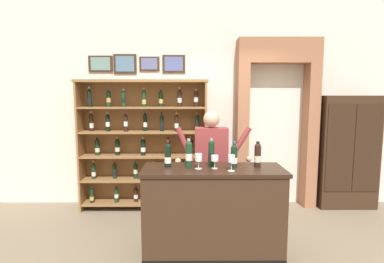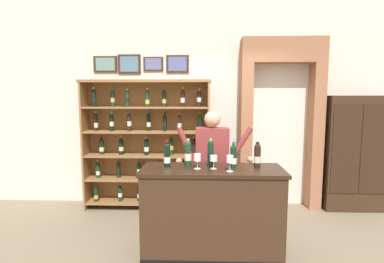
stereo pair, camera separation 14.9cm
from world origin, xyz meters
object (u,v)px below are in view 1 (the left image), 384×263
Objects in this scene: tasting_bottle_vin_santo at (258,155)px; wine_glass_right at (199,158)px; wine_glass_center at (215,159)px; tasting_bottle_super_tuscan at (168,155)px; shopkeeper at (211,158)px; side_cabinet at (347,152)px; tasting_bottle_grappa at (189,154)px; tasting_bottle_chianti at (234,156)px; wine_shelf at (144,141)px; tasting_bottle_bianco at (211,153)px; tasting_counter at (213,212)px; wine_glass_spare at (231,160)px.

tasting_bottle_vin_santo reaches higher than wine_glass_right.
wine_glass_right is at bearing -177.31° from wine_glass_center.
tasting_bottle_super_tuscan reaches higher than tasting_bottle_vin_santo.
shopkeeper is 0.61m from wine_glass_center.
side_cabinet is 5.65× the size of tasting_bottle_grappa.
tasting_bottle_chianti is (-2.02, -1.46, 0.23)m from side_cabinet.
side_cabinet reaches higher than tasting_bottle_super_tuscan.
wine_glass_right is (-0.40, -0.08, -0.01)m from tasting_bottle_chianti.
wine_shelf is 6.36× the size of tasting_bottle_bianco.
tasting_bottle_bianco reaches higher than tasting_counter.
tasting_bottle_chianti is 1.94× the size of wine_glass_center.
shopkeeper is at bearing 44.91° from tasting_bottle_super_tuscan.
shopkeeper is at bearing 73.46° from wine_glass_right.
shopkeeper is at bearing 88.08° from tasting_counter.
wine_shelf is at bearing 119.24° from wine_glass_right.
wine_shelf is 1.95m from wine_glass_spare.
tasting_bottle_grappa reaches higher than tasting_bottle_super_tuscan.
wine_glass_right is at bearing -147.61° from side_cabinet.
shopkeeper is (1.00, -0.85, -0.09)m from wine_shelf.
tasting_bottle_vin_santo reaches higher than tasting_counter.
wine_shelf is 1.13× the size of side_cabinet.
wine_shelf reaches higher than tasting_bottle_vin_santo.
tasting_bottle_bianco is 0.30m from wine_glass_spare.
tasting_bottle_super_tuscan is 0.95× the size of tasting_bottle_bianco.
wine_shelf is 7.03× the size of tasting_bottle_chianti.
shopkeeper is 5.02× the size of tasting_bottle_bianco.
side_cabinet reaches higher than tasting_counter.
wine_glass_center is (0.03, -0.11, -0.04)m from tasting_bottle_bianco.
tasting_bottle_chianti reaches higher than wine_glass_spare.
tasting_bottle_super_tuscan is 1.06× the size of tasting_bottle_vin_santo.
tasting_bottle_vin_santo is (1.48, -1.38, 0.06)m from wine_shelf.
wine_glass_center is at bearing -55.62° from wine_shelf.
wine_shelf reaches higher than tasting_counter.
wine_glass_spare is (0.16, -0.71, 0.14)m from shopkeeper.
tasting_bottle_vin_santo is at bearing 1.39° from tasting_bottle_chianti.
shopkeeper is at bearing 86.06° from tasting_bottle_bianco.
tasting_bottle_super_tuscan is at bearing 173.04° from tasting_counter.
tasting_bottle_vin_santo is 1.92× the size of wine_glass_center.
tasting_bottle_bianco is (-0.03, -0.49, 0.16)m from shopkeeper.
tasting_bottle_chianti is at bearing -178.61° from tasting_bottle_vin_santo.
tasting_bottle_chianti is 1.65× the size of wine_glass_spare.
tasting_bottle_super_tuscan is at bearing 179.65° from tasting_bottle_vin_santo.
shopkeeper is 5.59× the size of tasting_bottle_vin_santo.
tasting_bottle_super_tuscan is at bearing -70.72° from wine_shelf.
tasting_counter is at bearing -80.55° from tasting_bottle_bianco.
shopkeeper reaches higher than tasting_counter.
side_cabinet is 2.50m from tasting_bottle_chianti.
tasting_bottle_chianti is (0.25, -0.04, -0.02)m from tasting_bottle_bianco.
wine_glass_center is at bearing -145.76° from side_cabinet.
tasting_bottle_vin_santo is at bearing 8.96° from wine_glass_center.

